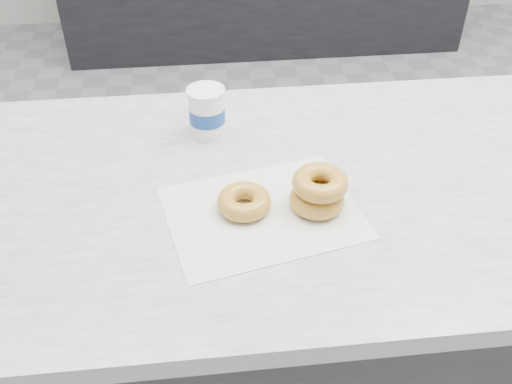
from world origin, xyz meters
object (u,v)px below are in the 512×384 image
(donut_stack, at_px, (319,191))
(coffee_cup, at_px, (207,112))
(counter, at_px, (395,318))
(donut_single, at_px, (244,202))

(donut_stack, height_order, coffee_cup, coffee_cup)
(coffee_cup, bearing_deg, counter, -13.86)
(donut_single, relative_size, donut_stack, 0.94)
(coffee_cup, bearing_deg, donut_stack, -44.63)
(donut_stack, xyz_separation_m, coffee_cup, (-0.19, 0.27, 0.02))
(counter, relative_size, donut_single, 30.59)
(donut_single, distance_m, coffee_cup, 0.27)
(coffee_cup, bearing_deg, donut_single, -68.11)
(counter, xyz_separation_m, donut_single, (-0.38, -0.07, 0.47))
(counter, bearing_deg, donut_single, -169.60)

